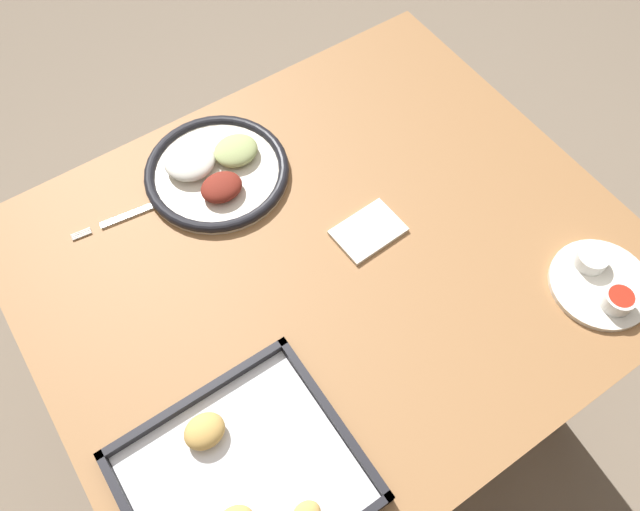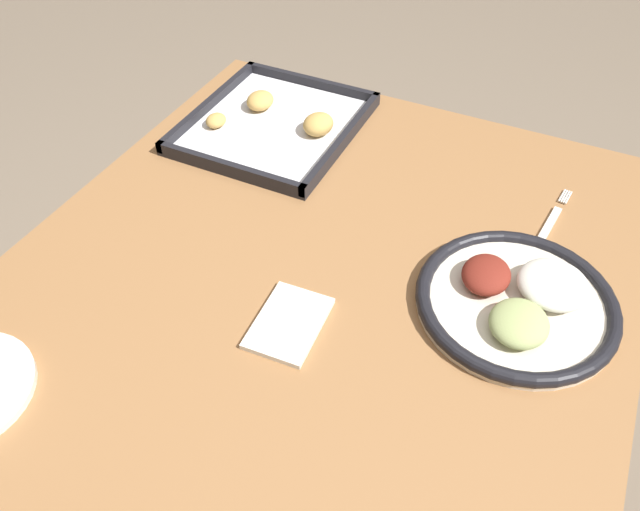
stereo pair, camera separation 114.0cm
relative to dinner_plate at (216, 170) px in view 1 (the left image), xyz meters
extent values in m
plane|color=#7A6B59|center=(-0.08, 0.27, -0.75)|extent=(8.00, 8.00, 0.00)
cube|color=olive|center=(-0.08, 0.27, -0.03)|extent=(1.02, 0.87, 0.03)
cylinder|color=olive|center=(-0.53, -0.11, -0.40)|extent=(0.06, 0.06, 0.71)
cylinder|color=olive|center=(0.38, -0.11, -0.40)|extent=(0.06, 0.06, 0.71)
cylinder|color=olive|center=(-0.53, 0.65, -0.40)|extent=(0.06, 0.06, 0.71)
cylinder|color=beige|center=(0.00, 0.00, -0.01)|extent=(0.27, 0.27, 0.01)
torus|color=black|center=(0.00, 0.00, 0.00)|extent=(0.27, 0.27, 0.02)
ellipsoid|color=silver|center=(0.03, -0.04, 0.01)|extent=(0.10, 0.10, 0.03)
ellipsoid|color=maroon|center=(0.01, 0.05, 0.01)|extent=(0.08, 0.07, 0.03)
ellipsoid|color=#9EAD6B|center=(-0.05, -0.01, 0.01)|extent=(0.08, 0.08, 0.03)
cube|color=silver|center=(0.15, 0.00, -0.01)|extent=(0.15, 0.03, 0.00)
cylinder|color=silver|center=(0.26, -0.02, -0.01)|extent=(0.04, 0.01, 0.00)
cylinder|color=silver|center=(0.26, -0.02, -0.01)|extent=(0.04, 0.01, 0.00)
cylinder|color=silver|center=(0.26, -0.02, -0.01)|extent=(0.04, 0.01, 0.00)
cylinder|color=silver|center=(0.26, -0.01, -0.01)|extent=(0.04, 0.01, 0.00)
cylinder|color=white|center=(-0.42, 0.57, -0.01)|extent=(0.17, 0.17, 0.01)
cylinder|color=silver|center=(-0.41, 0.61, 0.01)|extent=(0.05, 0.05, 0.03)
cylinder|color=#B22819|center=(-0.41, 0.61, 0.02)|extent=(0.04, 0.04, 0.01)
cylinder|color=silver|center=(-0.43, 0.53, 0.01)|extent=(0.05, 0.05, 0.03)
cylinder|color=#C67F23|center=(-0.43, 0.53, 0.02)|extent=(0.04, 0.04, 0.01)
cube|color=black|center=(0.24, 0.50, -0.01)|extent=(0.32, 0.29, 0.01)
cube|color=silver|center=(0.24, 0.50, -0.01)|extent=(0.30, 0.26, 0.00)
cube|color=black|center=(0.24, 0.36, 0.00)|extent=(0.32, 0.01, 0.02)
cube|color=black|center=(0.08, 0.50, 0.00)|extent=(0.01, 0.29, 0.02)
ellipsoid|color=tan|center=(0.25, 0.42, 0.01)|extent=(0.06, 0.05, 0.03)
cube|color=silver|center=(-0.16, 0.26, -0.01)|extent=(0.12, 0.09, 0.01)
camera|label=1|loc=(0.24, 0.71, 0.92)|focal=35.00mm
camera|label=2|loc=(-0.61, 0.00, 0.63)|focal=35.00mm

